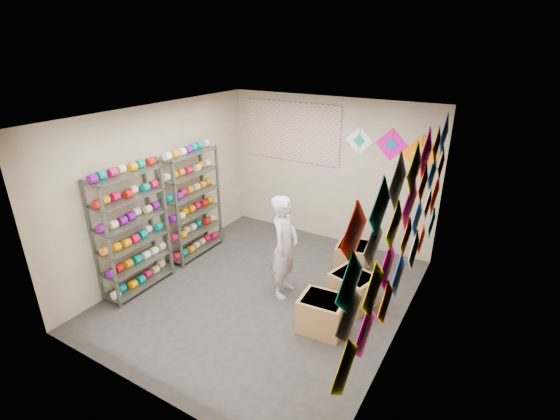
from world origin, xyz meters
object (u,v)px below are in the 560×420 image
Objects in this scene: carton_c at (352,257)px; shelf_rack_back at (191,204)px; shopkeeper at (284,247)px; carton_a at (322,314)px; carton_b at (352,289)px; shelf_rack_front at (132,233)px.

shelf_rack_back is at bearing -171.02° from carton_c.
shelf_rack_back is 1.20× the size of shopkeeper.
shopkeeper is at bearing -128.43° from carton_c.
shelf_rack_back is 3.07m from carton_a.
shopkeeper is 2.68× the size of carton_b.
carton_b is (3.03, -0.02, -0.71)m from shelf_rack_back.
carton_b is (1.00, 0.26, -0.55)m from shopkeeper.
carton_a is at bearing -85.77° from carton_b.
carton_a is at bearing -91.75° from carton_c.
shelf_rack_back is at bearing 160.50° from carton_a.
carton_c is (2.68, 2.18, -0.71)m from shelf_rack_front.
carton_a and carton_b have the same top height.
carton_a is 0.76m from carton_b.
shelf_rack_back is 2.05m from shopkeeper.
carton_c is (0.65, 1.16, -0.55)m from shopkeeper.
shopkeeper is at bearing 26.76° from shelf_rack_front.
carton_c is at bearing 18.19° from shelf_rack_back.
carton_b is (0.14, 0.75, -0.00)m from carton_a.
carton_b is (3.03, 1.28, -0.71)m from shelf_rack_front.
carton_b is 0.96m from carton_c.
shelf_rack_front reaches higher than carton_b.
shelf_rack_front is at bearing -150.06° from carton_c.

